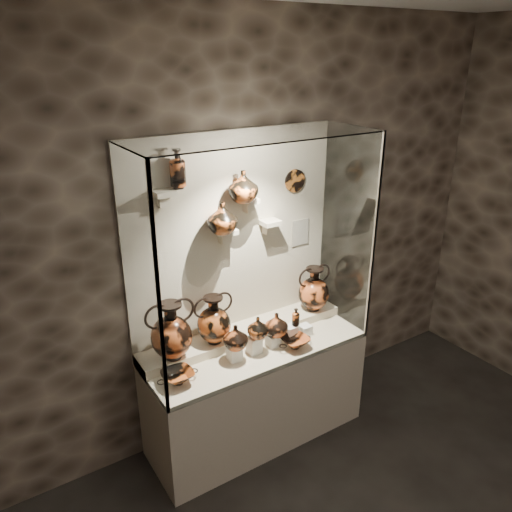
{
  "coord_description": "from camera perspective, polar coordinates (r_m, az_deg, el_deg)",
  "views": [
    {
      "loc": [
        -1.73,
        -0.52,
        2.9
      ],
      "look_at": [
        0.05,
        2.27,
        1.53
      ],
      "focal_mm": 35.0,
      "sensor_mm": 36.0,
      "label": 1
    }
  ],
  "objects": [
    {
      "name": "rear_tier",
      "position": [
        3.93,
        -1.38,
        -8.95
      ],
      "size": [
        1.7,
        0.25,
        0.1
      ],
      "primitive_type": "cube",
      "color": "beige",
      "rests_on": "plinth"
    },
    {
      "name": "glass_left",
      "position": [
        3.12,
        -13.18,
        -2.74
      ],
      "size": [
        0.01,
        0.6,
        1.6
      ],
      "primitive_type": "cube",
      "color": "white",
      "rests_on": "plinth"
    },
    {
      "name": "amphora_mid",
      "position": [
        3.67,
        -4.86,
        -7.22
      ],
      "size": [
        0.36,
        0.36,
        0.37
      ],
      "primitive_type": null,
      "rotation": [
        0.0,
        0.0,
        -0.24
      ],
      "color": "#C65A22",
      "rests_on": "rear_tier"
    },
    {
      "name": "amphora_right",
      "position": [
        4.12,
        6.6,
        -3.73
      ],
      "size": [
        0.35,
        0.35,
        0.38
      ],
      "primitive_type": null,
      "rotation": [
        0.0,
        0.0,
        -0.18
      ],
      "color": "#C35625",
      "rests_on": "rear_tier"
    },
    {
      "name": "jug_b",
      "position": [
        3.64,
        0.19,
        -8.16
      ],
      "size": [
        0.2,
        0.2,
        0.16
      ],
      "primitive_type": "imported",
      "rotation": [
        0.0,
        0.0,
        -0.36
      ],
      "color": "#C65A22",
      "rests_on": "pedestal_b"
    },
    {
      "name": "info_placard",
      "position": [
        4.03,
        5.04,
        2.71
      ],
      "size": [
        0.16,
        0.01,
        0.21
      ],
      "primitive_type": "cube",
      "color": "beige",
      "rests_on": "back_panel"
    },
    {
      "name": "pedestal_c",
      "position": [
        3.81,
        1.96,
        -9.6
      ],
      "size": [
        0.09,
        0.09,
        0.09
      ],
      "primitive_type": "cube",
      "color": "silver",
      "rests_on": "front_tier"
    },
    {
      "name": "wall_plate",
      "position": [
        3.86,
        4.44,
        8.57
      ],
      "size": [
        0.18,
        0.02,
        0.18
      ],
      "primitive_type": "cylinder",
      "rotation": [
        1.57,
        0.0,
        0.0
      ],
      "color": "#BD6625",
      "rests_on": "back_panel"
    },
    {
      "name": "ovoid_vase_b",
      "position": [
        3.48,
        -1.48,
        7.97
      ],
      "size": [
        0.23,
        0.23,
        0.22
      ],
      "primitive_type": "imported",
      "rotation": [
        0.0,
        0.0,
        0.11
      ],
      "color": "#C65A22",
      "rests_on": "bracket_cb"
    },
    {
      "name": "wall_back",
      "position": [
        3.71,
        -2.66,
        1.98
      ],
      "size": [
        5.0,
        0.02,
        3.2
      ],
      "primitive_type": "cube",
      "color": "#2D231C",
      "rests_on": "ground"
    },
    {
      "name": "bracket_ul",
      "position": [
        3.28,
        -10.48,
        7.1
      ],
      "size": [
        0.14,
        0.12,
        0.04
      ],
      "primitive_type": "cube",
      "color": "beige",
      "rests_on": "back_panel"
    },
    {
      "name": "lekythos_tall",
      "position": [
        3.27,
        -8.99,
        10.03
      ],
      "size": [
        0.13,
        0.13,
        0.28
      ],
      "primitive_type": null,
      "rotation": [
        0.0,
        0.0,
        0.22
      ],
      "color": "#C35625",
      "rests_on": "bracket_ul"
    },
    {
      "name": "plinth",
      "position": [
        4.06,
        0.01,
        -15.46
      ],
      "size": [
        1.7,
        0.6,
        0.8
      ],
      "primitive_type": "cube",
      "color": "beige",
      "rests_on": "floor"
    },
    {
      "name": "glass_front",
      "position": [
        3.23,
        2.85,
        -1.23
      ],
      "size": [
        1.7,
        0.01,
        1.6
      ],
      "primitive_type": "cube",
      "color": "white",
      "rests_on": "plinth"
    },
    {
      "name": "pedestal_a",
      "position": [
        3.66,
        -2.51,
        -11.06
      ],
      "size": [
        0.09,
        0.09,
        0.1
      ],
      "primitive_type": "cube",
      "color": "silver",
      "rests_on": "front_tier"
    },
    {
      "name": "pedestal_b",
      "position": [
        3.72,
        -0.22,
        -10.09
      ],
      "size": [
        0.09,
        0.09,
        0.13
      ],
      "primitive_type": "cube",
      "color": "silver",
      "rests_on": "front_tier"
    },
    {
      "name": "back_panel",
      "position": [
        3.71,
        -2.62,
        1.96
      ],
      "size": [
        1.7,
        0.03,
        1.6
      ],
      "primitive_type": "cube",
      "color": "beige",
      "rests_on": "plinth"
    },
    {
      "name": "jug_c",
      "position": [
        3.74,
        2.32,
        -7.81
      ],
      "size": [
        0.23,
        0.23,
        0.18
      ],
      "primitive_type": "imported",
      "rotation": [
        0.0,
        0.0,
        0.37
      ],
      "color": "#C35625",
      "rests_on": "pedestal_c"
    },
    {
      "name": "pedestal_d",
      "position": [
        3.89,
        3.93,
        -8.72
      ],
      "size": [
        0.09,
        0.09,
        0.12
      ],
      "primitive_type": "cube",
      "color": "silver",
      "rests_on": "front_tier"
    },
    {
      "name": "ovoid_vase_a",
      "position": [
        3.45,
        -3.88,
        4.36
      ],
      "size": [
        0.25,
        0.25,
        0.22
      ],
      "primitive_type": "imported",
      "rotation": [
        0.0,
        0.0,
        0.19
      ],
      "color": "#C65A22",
      "rests_on": "bracket_ca"
    },
    {
      "name": "jug_a",
      "position": [
        3.57,
        -2.37,
        -9.24
      ],
      "size": [
        0.2,
        0.2,
        0.19
      ],
      "primitive_type": "imported",
      "rotation": [
        0.0,
        0.0,
        0.16
      ],
      "color": "#C35625",
      "rests_on": "pedestal_a"
    },
    {
      "name": "front_tier",
      "position": [
        3.82,
        0.01,
        -10.55
      ],
      "size": [
        1.68,
        0.58,
        0.03
      ],
      "primitive_type": "cube",
      "color": "beige",
      "rests_on": "plinth"
    },
    {
      "name": "pedestal_e",
      "position": [
        3.97,
        5.57,
        -8.38
      ],
      "size": [
        0.09,
        0.09,
        0.08
      ],
      "primitive_type": "cube",
      "color": "silver",
      "rests_on": "front_tier"
    },
    {
      "name": "kylix_left",
      "position": [
        3.46,
        -8.89,
        -13.41
      ],
      "size": [
        0.3,
        0.26,
        0.11
      ],
      "primitive_type": null,
      "rotation": [
        0.0,
        0.0,
        0.13
      ],
      "color": "#C65A22",
      "rests_on": "front_tier"
    },
    {
      "name": "glass_top",
      "position": [
        3.25,
        0.02,
        13.56
      ],
      "size": [
        1.7,
        0.6,
        0.01
      ],
      "primitive_type": "cube",
      "color": "white",
      "rests_on": "back_panel"
    },
    {
      "name": "frame_post_right",
      "position": [
        3.76,
        13.31,
        1.61
      ],
      "size": [
        0.02,
        0.02,
        1.6
      ],
      "primitive_type": "cube",
      "color": "gray",
      "rests_on": "plinth"
    },
    {
      "name": "bracket_cc",
      "position": [
        3.76,
        1.63,
        3.86
      ],
      "size": [
        0.14,
        0.12,
        0.04
      ],
      "primitive_type": "cube",
      "color": "beige",
      "rests_on": "back_panel"
    },
    {
      "name": "amphora_left",
      "position": [
        3.52,
        -9.65,
        -8.4
      ],
      "size": [
        0.37,
        0.37,
        0.43
      ],
      "primitive_type": null,
      "rotation": [
        0.0,
        0.0,
        -0.07
      ],
      "color": "#C35625",
      "rests_on": "rear_tier"
    },
    {
      "name": "frame_post_left",
      "position": [
        2.88,
        -11.04,
        -4.81
      ],
      "size": [
        0.02,
        0.02,
        1.6
      ],
      "primitive_type": "cube",
      "color": "gray",
      "rests_on": "plinth"
    },
    {
      "name": "bracket_cb",
      "position": [
        3.6,
        -0.72,
        6.38
      ],
      "size": [
        0.1,
        0.12,
        0.04
      ],
      "primitive_type": "cube",
      "color": "beige",
      "rests_on": "back_panel"
    },
    {
      "name": "glass_right",
      "position": [
        3.95,
        10.4,
        2.91
      ],
      "size": [
        0.01,
        0.6,
        1.6
      ],
      "primitive_type": "cube",
      "color": "white",
      "rests_on": "plinth"
    },
    {
      "name": "lekythos_small",
      "position": [
        3.82,
        4.54,
        -6.86
      ],
      "size": [
        0.08,
        0.08,
        0.16
      ],
      "primitive_type": null,
      "rotation": [
        0.0,
        0.0,
        -0.23
      ],
      "color": "#C65A22",
      "rests_on": "pedestal_d"
    },
    {
      "name": "bracket_ca",
      "position": [
        3.57,
        -3.43,
        2.8
      ],
      "size": [
        0.14,
        0.12,
        0.04
      ],
      "primitive_type": "cube",
      "color": "beige",
      "rests_on": "back_panel"
    },
    {
      "name": "kylix_right",
      "position": [
        3.79,
        4.47,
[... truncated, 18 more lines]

